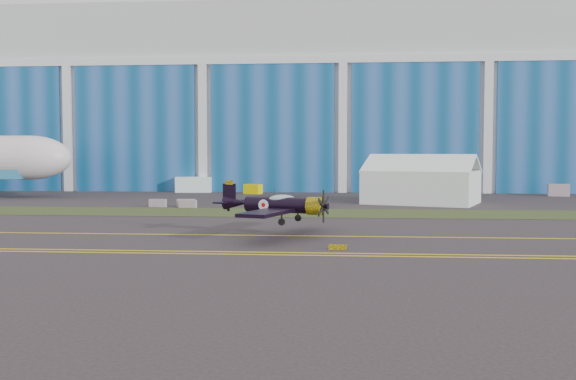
# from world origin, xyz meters

# --- Properties ---
(ground) EXTENTS (260.00, 260.00, 0.00)m
(ground) POSITION_xyz_m (0.00, 0.00, 0.00)
(ground) COLOR #342D2F
(ground) RESTS_ON ground
(grass_median) EXTENTS (260.00, 10.00, 0.02)m
(grass_median) POSITION_xyz_m (0.00, 14.00, 0.02)
(grass_median) COLOR #475128
(grass_median) RESTS_ON ground
(hangar) EXTENTS (220.00, 45.70, 30.00)m
(hangar) POSITION_xyz_m (0.00, 71.79, 14.96)
(hangar) COLOR silver
(hangar) RESTS_ON ground
(taxiway_centreline) EXTENTS (200.00, 0.20, 0.02)m
(taxiway_centreline) POSITION_xyz_m (0.00, -5.00, 0.01)
(taxiway_centreline) COLOR yellow
(taxiway_centreline) RESTS_ON ground
(edge_line_far) EXTENTS (80.00, 0.20, 0.02)m
(edge_line_far) POSITION_xyz_m (0.00, -13.50, 0.01)
(edge_line_far) COLOR yellow
(edge_line_far) RESTS_ON ground
(guard_board_right) EXTENTS (1.20, 0.15, 0.35)m
(guard_board_right) POSITION_xyz_m (22.00, -12.00, 0.17)
(guard_board_right) COLOR yellow
(guard_board_right) RESTS_ON ground
(warbird) EXTENTS (12.98, 14.27, 3.50)m
(warbird) POSITION_xyz_m (17.39, -5.17, 2.38)
(warbird) COLOR black
(warbird) RESTS_ON ground
(tent) EXTENTS (15.57, 13.43, 6.10)m
(tent) POSITION_xyz_m (31.79, 28.05, 3.05)
(tent) COLOR white
(tent) RESTS_ON ground
(shipping_container) EXTENTS (5.75, 2.83, 2.40)m
(shipping_container) POSITION_xyz_m (-1.25, 47.86, 1.20)
(shipping_container) COLOR white
(shipping_container) RESTS_ON ground
(tug) EXTENTS (2.88, 2.32, 1.46)m
(tug) POSITION_xyz_m (8.59, 44.54, 0.73)
(tug) COLOR #E6D600
(tug) RESTS_ON ground
(gse_box) EXTENTS (3.10, 2.02, 1.73)m
(gse_box) POSITION_xyz_m (52.86, 43.35, 0.86)
(gse_box) COLOR #A58D9B
(gse_box) RESTS_ON ground
(barrier_a) EXTENTS (2.07, 0.92, 0.90)m
(barrier_a) POSITION_xyz_m (0.88, 20.14, 0.45)
(barrier_a) COLOR #9B8A9A
(barrier_a) RESTS_ON ground
(barrier_b) EXTENTS (2.04, 0.73, 0.90)m
(barrier_b) POSITION_xyz_m (4.10, 20.48, 0.45)
(barrier_b) COLOR #9A9A8C
(barrier_b) RESTS_ON ground
(barrier_c) EXTENTS (2.07, 0.89, 0.90)m
(barrier_c) POSITION_xyz_m (4.63, 19.24, 0.45)
(barrier_c) COLOR #9B8898
(barrier_c) RESTS_ON ground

